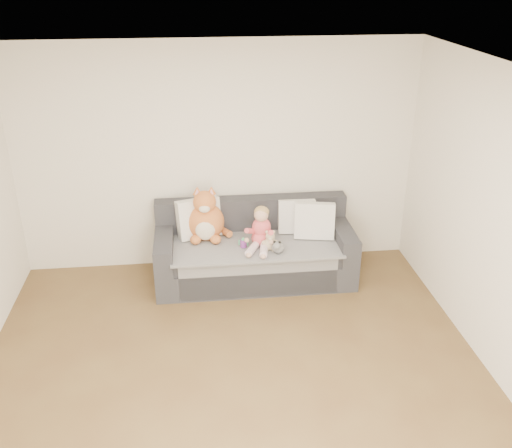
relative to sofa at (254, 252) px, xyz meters
The scene contains 10 objects.
room_shell 1.95m from the sofa, 102.36° to the right, with size 5.00×5.00×5.00m.
sofa is the anchor object (origin of this frame).
cushion_left 0.74m from the sofa, 165.54° to the left, with size 0.53×0.36×0.46m.
cushion_right_back 0.64m from the sofa, 16.24° to the left, with size 0.43×0.21×0.40m.
cushion_right_front 0.77m from the sofa, ahead, with size 0.47×0.28×0.42m.
toddler 0.40m from the sofa, 72.39° to the right, with size 0.32×0.47×0.46m.
plush_cat 0.67m from the sofa, 169.38° to the left, with size 0.51×0.43×0.64m.
teddy_bear 0.40m from the sofa, 61.90° to the right, with size 0.18×0.14×0.23m.
plush_cow 0.47m from the sofa, 58.15° to the right, with size 0.14×0.21×0.17m.
sippy_cup 0.32m from the sofa, 127.09° to the right, with size 0.11×0.08×0.12m.
Camera 1 is at (-0.27, -3.63, 3.34)m, focal length 40.00 mm.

